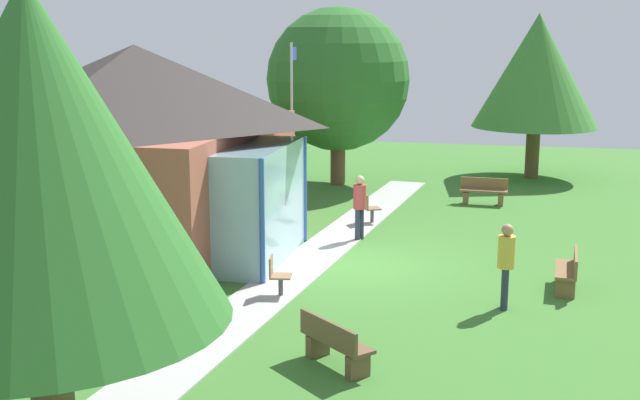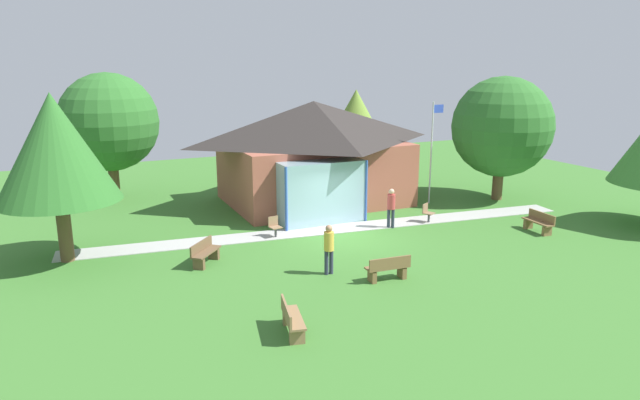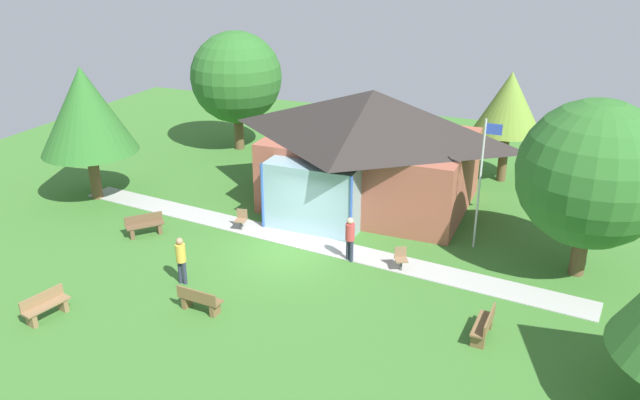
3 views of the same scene
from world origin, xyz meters
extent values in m
plane|color=#3D752D|center=(0.00, 0.00, 0.00)|extent=(44.00, 44.00, 0.00)
cube|color=#A35642|center=(1.20, 6.15, 1.55)|extent=(8.48, 6.29, 3.10)
pyramid|color=#2D2826|center=(1.20, 6.15, 4.11)|extent=(9.48, 7.29, 2.02)
cube|color=#8CB2BF|center=(-0.07, 2.40, 1.40)|extent=(3.82, 1.20, 2.79)
cylinder|color=#3359B2|center=(-1.98, 1.80, 1.40)|extent=(0.12, 0.12, 2.79)
cylinder|color=#3359B2|center=(1.84, 1.80, 1.40)|extent=(0.12, 0.12, 2.79)
cube|color=#ADADA8|center=(0.00, 1.26, 0.01)|extent=(22.12, 3.48, 0.03)
cylinder|color=silver|center=(6.36, 3.34, 2.56)|extent=(0.08, 0.08, 5.11)
cube|color=blue|center=(6.66, 3.34, 4.76)|extent=(0.60, 0.02, 0.40)
cube|color=olive|center=(-5.13, -6.87, 0.45)|extent=(0.74, 1.56, 0.06)
cube|color=olive|center=(-5.02, -6.33, 0.20)|extent=(0.42, 0.24, 0.39)
cube|color=olive|center=(-5.25, -7.41, 0.20)|extent=(0.42, 0.24, 0.39)
cube|color=olive|center=(-5.32, -6.83, 0.66)|extent=(0.37, 1.48, 0.36)
cube|color=brown|center=(7.67, -2.65, 0.45)|extent=(0.51, 1.52, 0.06)
cube|color=brown|center=(7.65, -3.20, 0.20)|extent=(0.41, 0.18, 0.39)
cube|color=brown|center=(7.70, -2.10, 0.20)|extent=(0.41, 0.18, 0.39)
cube|color=brown|center=(7.86, -2.66, 0.66)|extent=(0.13, 1.50, 0.36)
cube|color=brown|center=(-0.90, -4.64, 0.45)|extent=(1.53, 0.54, 0.06)
cube|color=brown|center=(-1.45, -4.60, 0.20)|extent=(0.19, 0.41, 0.39)
cube|color=brown|center=(-0.35, -4.67, 0.20)|extent=(0.19, 0.41, 0.39)
cube|color=brown|center=(-0.91, -4.83, 0.66)|extent=(1.50, 0.16, 0.36)
cube|color=brown|center=(-6.00, -0.69, 0.45)|extent=(1.32, 1.42, 0.06)
cube|color=brown|center=(-5.64, -0.28, 0.20)|extent=(0.41, 0.38, 0.39)
cube|color=brown|center=(-6.36, -1.11, 0.20)|extent=(0.41, 0.38, 0.39)
cube|color=brown|center=(-6.14, -0.57, 0.66)|extent=(1.04, 1.17, 0.36)
cube|color=#8C6B4C|center=(-2.69, 1.20, 0.44)|extent=(0.51, 0.51, 0.04)
cube|color=#8C6B4C|center=(-2.73, 1.39, 0.66)|extent=(0.44, 0.11, 0.40)
cylinder|color=#4C4C51|center=(-2.69, 1.20, 0.21)|extent=(0.10, 0.10, 0.42)
cylinder|color=#4C4C51|center=(-2.69, 1.20, 0.01)|extent=(0.36, 0.36, 0.02)
cube|color=#8C6B4C|center=(4.29, 0.41, 0.44)|extent=(0.59, 0.59, 0.04)
cube|color=#8C6B4C|center=(4.20, 0.59, 0.66)|extent=(0.41, 0.24, 0.40)
cylinder|color=#4C4C51|center=(4.29, 0.41, 0.21)|extent=(0.10, 0.10, 0.42)
cylinder|color=#4C4C51|center=(4.29, 0.41, 0.01)|extent=(0.36, 0.36, 0.02)
cylinder|color=#2D3347|center=(-2.53, -3.37, 0.42)|extent=(0.14, 0.14, 0.85)
cylinder|color=#2D3347|center=(-2.35, -3.37, 0.42)|extent=(0.14, 0.14, 0.85)
cylinder|color=gold|center=(-2.44, -3.37, 1.18)|extent=(0.34, 0.34, 0.65)
sphere|color=tan|center=(-2.44, -3.37, 1.62)|extent=(0.24, 0.24, 0.24)
cylinder|color=#2D3347|center=(2.40, 0.39, 0.42)|extent=(0.14, 0.14, 0.85)
cylinder|color=#2D3347|center=(2.23, 0.46, 0.42)|extent=(0.14, 0.14, 0.85)
cylinder|color=#BF3F3F|center=(2.32, 0.43, 1.18)|extent=(0.34, 0.34, 0.65)
sphere|color=#D8AD8C|center=(2.32, 0.43, 1.62)|extent=(0.24, 0.24, 0.24)
cylinder|color=brown|center=(10.12, 2.62, 0.94)|extent=(0.53, 0.53, 1.88)
sphere|color=#2D6B28|center=(10.12, 2.62, 3.79)|extent=(5.08, 5.08, 5.08)
cylinder|color=brown|center=(-10.51, 1.75, 1.12)|extent=(0.49, 0.49, 2.24)
cone|color=#2D6B28|center=(-10.51, 1.75, 4.14)|extent=(4.22, 4.22, 3.79)
cylinder|color=brown|center=(6.27, 11.20, 1.24)|extent=(0.44, 0.44, 2.48)
cone|color=olive|center=(6.27, 11.20, 3.92)|extent=(3.21, 3.21, 2.89)
cylinder|color=brown|center=(-8.08, 10.71, 1.09)|extent=(0.53, 0.53, 2.19)
sphere|color=#2D6B28|center=(-8.08, 10.71, 4.05)|extent=(4.95, 4.95, 4.95)
camera|label=1|loc=(-18.37, -3.23, 5.44)|focal=45.66mm
camera|label=2|loc=(-10.14, -19.61, 7.07)|focal=31.57mm
camera|label=3|loc=(9.47, -19.55, 11.23)|focal=36.10mm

